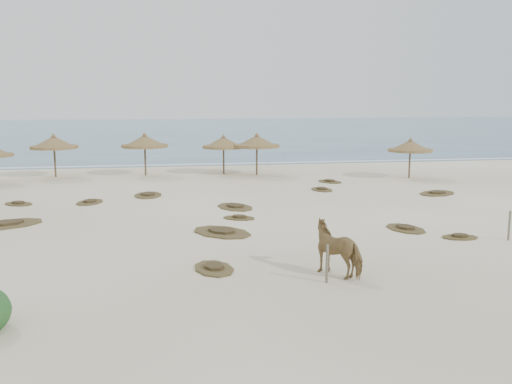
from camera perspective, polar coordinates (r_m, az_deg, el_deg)
ground at (r=22.30m, az=1.04°, el=-4.98°), size 160.00×160.00×0.00m
ocean at (r=96.46m, az=-7.25°, el=6.14°), size 200.00×100.00×0.01m
foam_line at (r=47.71m, az=-4.74°, el=2.78°), size 70.00×0.60×0.01m
palapa_1 at (r=42.17m, az=-19.56°, el=4.63°), size 3.89×3.89×3.07m
palapa_2 at (r=41.42m, az=-11.07°, el=4.94°), size 4.24×4.24×3.09m
palapa_3 at (r=40.90m, az=0.08°, el=5.02°), size 3.28×3.28×3.06m
palapa_4 at (r=41.57m, az=-3.27°, el=4.91°), size 3.86×3.86×2.90m
palapa_5 at (r=40.70m, az=15.17°, el=4.41°), size 3.63×3.63×2.82m
horse at (r=18.30m, az=8.34°, el=-5.61°), size 1.92×2.13×1.68m
fence_post_near at (r=17.48m, az=7.12°, el=-7.13°), size 0.10×0.10×1.19m
fence_post_far at (r=24.46m, az=23.99°, el=-3.09°), size 0.09×0.09×1.18m
scrub_1 at (r=27.41m, az=-23.59°, el=-2.93°), size 3.66×3.24×0.16m
scrub_2 at (r=26.40m, az=-1.70°, el=-2.57°), size 1.81×1.56×0.16m
scrub_3 at (r=29.01m, az=-2.10°, el=-1.47°), size 2.34×2.82×0.16m
scrub_4 at (r=25.10m, az=14.73°, el=-3.53°), size 1.80×2.32×0.16m
scrub_5 at (r=34.72m, az=17.67°, el=-0.10°), size 3.06×2.76×0.16m
scrub_6 at (r=31.55m, az=-16.28°, el=-0.96°), size 1.83×2.25×0.16m
scrub_7 at (r=34.63m, az=6.60°, el=0.27°), size 1.37×1.93×0.16m
scrub_8 at (r=32.33m, az=-22.66°, el=-1.07°), size 2.00×1.89×0.16m
scrub_9 at (r=23.70m, az=-3.43°, el=-3.99°), size 3.21×3.37×0.16m
scrub_10 at (r=37.94m, az=7.39°, el=1.06°), size 1.90×2.21×0.16m
scrub_11 at (r=18.83m, az=-4.23°, el=-7.59°), size 1.58×2.11×0.16m
scrub_12 at (r=24.24m, az=19.71°, el=-4.24°), size 1.54×1.08×0.16m
scrub_13 at (r=33.03m, az=-10.74°, el=-0.28°), size 1.69×2.47×0.16m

